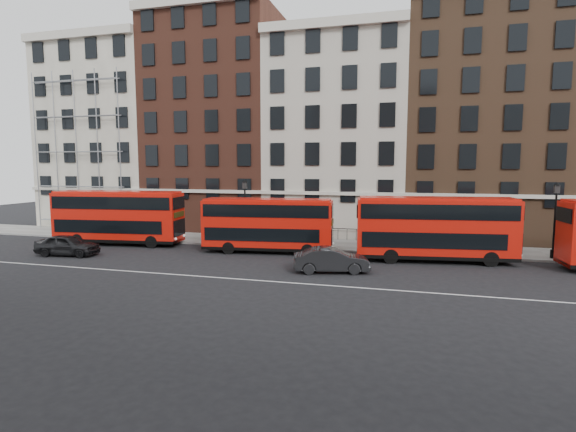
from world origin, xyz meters
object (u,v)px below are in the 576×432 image
(bus_b, at_px, (267,224))
(car_rear, at_px, (67,245))
(car_front, at_px, (331,260))
(bus_c, at_px, (434,227))
(bus_a, at_px, (118,216))

(bus_b, xyz_separation_m, car_rear, (-13.92, -4.99, -1.43))
(car_front, bearing_deg, bus_c, -66.78)
(bus_a, distance_m, bus_b, 13.16)
(bus_c, relative_size, car_front, 2.31)
(car_rear, height_order, car_front, car_rear)
(bus_a, distance_m, bus_c, 25.26)
(bus_a, relative_size, car_rear, 2.38)
(bus_b, distance_m, car_front, 7.80)
(bus_a, bearing_deg, bus_c, -6.50)
(bus_c, xyz_separation_m, car_front, (-6.29, -4.99, -1.62))
(bus_b, relative_size, car_rear, 2.18)
(bus_c, height_order, car_front, bus_c)
(bus_b, bearing_deg, bus_c, -6.94)
(bus_b, distance_m, bus_c, 12.11)
(bus_b, height_order, bus_c, bus_c)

